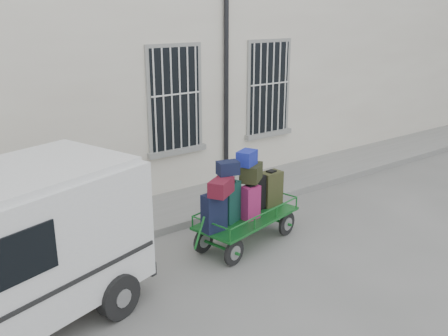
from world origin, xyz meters
TOP-DOWN VIEW (x-y plane):
  - ground at (0.00, 0.00)m, footprint 80.00×80.00m
  - building at (0.00, 5.50)m, footprint 24.00×5.15m
  - sidewalk at (0.00, 2.20)m, footprint 24.00×1.70m
  - luggage_cart at (-0.71, 0.16)m, footprint 2.43×1.33m

SIDE VIEW (x-z plane):
  - ground at x=0.00m, z-range 0.00..0.00m
  - sidewalk at x=0.00m, z-range 0.00..0.15m
  - luggage_cart at x=-0.71m, z-range -0.03..1.72m
  - building at x=0.00m, z-range 0.00..6.00m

